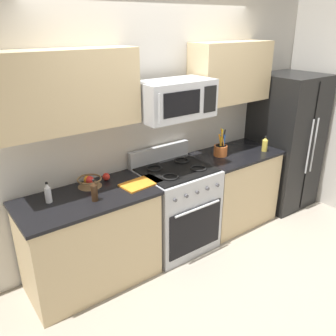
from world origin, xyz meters
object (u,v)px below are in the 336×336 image
at_px(bottle_vinegar, 48,193).
at_px(fruit_basket, 89,182).
at_px(refrigerator, 285,142).
at_px(range_oven, 176,207).
at_px(microwave, 175,99).
at_px(cutting_board, 141,183).
at_px(utensil_crock, 221,149).
at_px(bottle_oil, 265,144).
at_px(bottle_soy, 94,191).
at_px(apple_loose, 106,177).

bearing_deg(bottle_vinegar, fruit_basket, 11.54).
relative_size(refrigerator, fruit_basket, 7.55).
height_order(range_oven, refrigerator, refrigerator).
relative_size(microwave, cutting_board, 1.98).
bearing_deg(refrigerator, utensil_crock, 176.93).
bearing_deg(cutting_board, refrigerator, 1.26).
bearing_deg(bottle_oil, bottle_vinegar, 174.14).
relative_size(cutting_board, bottle_soy, 1.92).
bearing_deg(microwave, bottle_vinegar, 177.12).
bearing_deg(range_oven, apple_loose, 163.30).
relative_size(bottle_vinegar, bottle_soy, 0.93).
bearing_deg(bottle_vinegar, apple_loose, 10.76).
xyz_separation_m(fruit_basket, bottle_oil, (2.09, -0.34, 0.04)).
xyz_separation_m(range_oven, bottle_soy, (-0.97, -0.11, 0.53)).
xyz_separation_m(microwave, utensil_crock, (0.68, 0.01, -0.66)).
bearing_deg(bottle_soy, apple_loose, 49.56).
bearing_deg(apple_loose, bottle_soy, -130.44).
relative_size(refrigerator, bottle_vinegar, 9.34).
height_order(range_oven, bottle_oil, bottle_oil).
xyz_separation_m(utensil_crock, bottle_oil, (0.52, -0.21, 0.01)).
bearing_deg(fruit_basket, utensil_crock, -4.96).
bearing_deg(utensil_crock, range_oven, -176.38).
height_order(microwave, cutting_board, microwave).
bearing_deg(range_oven, cutting_board, -171.86).
relative_size(utensil_crock, bottle_soy, 1.68).
xyz_separation_m(apple_loose, bottle_vinegar, (-0.60, -0.11, 0.05)).
height_order(microwave, bottle_vinegar, microwave).
bearing_deg(bottle_vinegar, range_oven, -4.15).
bearing_deg(bottle_oil, apple_loose, 168.95).
xyz_separation_m(range_oven, refrigerator, (1.81, -0.02, 0.40)).
xyz_separation_m(fruit_basket, cutting_board, (0.41, -0.25, -0.04)).
relative_size(range_oven, bottle_soy, 5.42).
distance_m(utensil_crock, bottle_vinegar, 1.98).
xyz_separation_m(microwave, apple_loose, (-0.70, 0.18, -0.70)).
bearing_deg(bottle_soy, bottle_vinegar, 147.50).
distance_m(fruit_basket, bottle_oil, 2.12).
relative_size(cutting_board, bottle_vinegar, 2.07).
height_order(range_oven, microwave, microwave).
height_order(refrigerator, fruit_basket, refrigerator).
height_order(refrigerator, utensil_crock, refrigerator).
xyz_separation_m(utensil_crock, bottle_soy, (-1.65, -0.16, 0.02)).
height_order(range_oven, bottle_soy, bottle_soy).
relative_size(microwave, utensil_crock, 2.27).
distance_m(fruit_basket, cutting_board, 0.48).
distance_m(cutting_board, bottle_soy, 0.51).
height_order(refrigerator, bottle_soy, refrigerator).
xyz_separation_m(cutting_board, bottle_vinegar, (-0.83, 0.16, 0.08)).
bearing_deg(bottle_oil, cutting_board, 176.76).
relative_size(apple_loose, cutting_board, 0.19).
bearing_deg(cutting_board, bottle_soy, -174.64).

